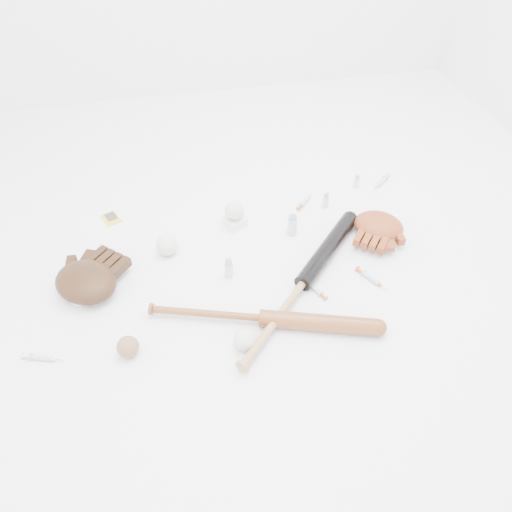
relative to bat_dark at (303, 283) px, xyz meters
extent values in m
plane|color=white|center=(-0.18, 0.09, -0.03)|extent=(3.00, 3.00, 0.00)
cube|color=gold|center=(-0.67, 0.54, -0.03)|extent=(0.09, 0.10, 0.00)
cube|color=white|center=(-0.18, 0.39, -0.01)|extent=(0.10, 0.10, 0.04)
sphere|color=silver|center=(-0.18, 0.39, 0.05)|extent=(0.08, 0.08, 0.08)
sphere|color=silver|center=(-0.77, 0.10, 0.00)|extent=(0.07, 0.07, 0.07)
sphere|color=silver|center=(-0.46, 0.28, 0.01)|extent=(0.08, 0.08, 0.08)
sphere|color=silver|center=(-0.25, -0.20, 0.01)|extent=(0.07, 0.07, 0.07)
sphere|color=#885F41|center=(-0.61, -0.15, 0.00)|extent=(0.07, 0.07, 0.07)
cylinder|color=silver|center=(0.22, 0.43, 0.00)|extent=(0.03, 0.03, 0.07)
cylinder|color=silver|center=(0.40, 0.54, 0.00)|extent=(0.02, 0.02, 0.06)
cylinder|color=silver|center=(-0.25, 0.12, 0.01)|extent=(0.03, 0.03, 0.08)
cylinder|color=silver|center=(0.04, 0.29, 0.01)|extent=(0.04, 0.04, 0.09)
camera|label=1|loc=(-0.41, -1.13, 1.30)|focal=35.00mm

